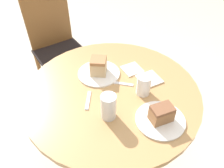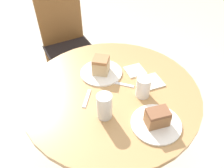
{
  "view_description": "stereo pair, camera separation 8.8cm",
  "coord_description": "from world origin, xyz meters",
  "px_view_note": "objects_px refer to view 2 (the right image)",
  "views": [
    {
      "loc": [
        -0.41,
        -0.76,
        1.55
      ],
      "look_at": [
        0.0,
        0.0,
        0.77
      ],
      "focal_mm": 35.0,
      "sensor_mm": 36.0,
      "label": 1
    },
    {
      "loc": [
        -0.33,
        -0.8,
        1.55
      ],
      "look_at": [
        0.0,
        0.0,
        0.77
      ],
      "focal_mm": 35.0,
      "sensor_mm": 36.0,
      "label": 2
    }
  ],
  "objects_px": {
    "plate_near": "(101,72)",
    "glass_water": "(105,107)",
    "chair": "(68,44)",
    "glass_lemonade": "(143,88)",
    "plate_far": "(156,124)",
    "cake_slice_far": "(157,117)",
    "cake_slice_near": "(101,65)"
  },
  "relations": [
    {
      "from": "plate_near",
      "to": "glass_water",
      "type": "relative_size",
      "value": 1.84
    },
    {
      "from": "chair",
      "to": "glass_lemonade",
      "type": "bearing_deg",
      "value": -85.88
    },
    {
      "from": "plate_far",
      "to": "cake_slice_far",
      "type": "relative_size",
      "value": 2.15
    },
    {
      "from": "plate_near",
      "to": "glass_lemonade",
      "type": "relative_size",
      "value": 2.19
    },
    {
      "from": "cake_slice_far",
      "to": "glass_water",
      "type": "relative_size",
      "value": 0.82
    },
    {
      "from": "chair",
      "to": "plate_near",
      "type": "relative_size",
      "value": 3.97
    },
    {
      "from": "glass_water",
      "to": "glass_lemonade",
      "type": "bearing_deg",
      "value": 13.43
    },
    {
      "from": "cake_slice_far",
      "to": "glass_lemonade",
      "type": "bearing_deg",
      "value": 80.28
    },
    {
      "from": "plate_near",
      "to": "glass_lemonade",
      "type": "xyz_separation_m",
      "value": [
        0.14,
        -0.25,
        0.04
      ]
    },
    {
      "from": "plate_far",
      "to": "cake_slice_far",
      "type": "height_order",
      "value": "cake_slice_far"
    },
    {
      "from": "plate_near",
      "to": "cake_slice_far",
      "type": "bearing_deg",
      "value": -76.93
    },
    {
      "from": "glass_water",
      "to": "cake_slice_far",
      "type": "bearing_deg",
      "value": -34.72
    },
    {
      "from": "cake_slice_near",
      "to": "glass_water",
      "type": "xyz_separation_m",
      "value": [
        -0.1,
        -0.31,
        0.0
      ]
    },
    {
      "from": "plate_far",
      "to": "glass_lemonade",
      "type": "distance_m",
      "value": 0.2
    },
    {
      "from": "cake_slice_far",
      "to": "glass_lemonade",
      "type": "xyz_separation_m",
      "value": [
        0.03,
        0.2,
        -0.0
      ]
    },
    {
      "from": "cake_slice_near",
      "to": "cake_slice_far",
      "type": "bearing_deg",
      "value": -76.93
    },
    {
      "from": "plate_far",
      "to": "glass_lemonade",
      "type": "height_order",
      "value": "glass_lemonade"
    },
    {
      "from": "plate_near",
      "to": "glass_water",
      "type": "height_order",
      "value": "glass_water"
    },
    {
      "from": "plate_far",
      "to": "plate_near",
      "type": "bearing_deg",
      "value": 103.07
    },
    {
      "from": "plate_far",
      "to": "cake_slice_near",
      "type": "bearing_deg",
      "value": 103.07
    },
    {
      "from": "cake_slice_near",
      "to": "cake_slice_far",
      "type": "xyz_separation_m",
      "value": [
        0.1,
        -0.45,
        -0.01
      ]
    },
    {
      "from": "cake_slice_near",
      "to": "glass_water",
      "type": "bearing_deg",
      "value": -107.26
    },
    {
      "from": "cake_slice_near",
      "to": "plate_far",
      "type": "bearing_deg",
      "value": -76.93
    },
    {
      "from": "cake_slice_near",
      "to": "glass_lemonade",
      "type": "relative_size",
      "value": 1.09
    },
    {
      "from": "glass_water",
      "to": "chair",
      "type": "bearing_deg",
      "value": 87.18
    },
    {
      "from": "cake_slice_near",
      "to": "glass_lemonade",
      "type": "distance_m",
      "value": 0.29
    },
    {
      "from": "plate_near",
      "to": "cake_slice_far",
      "type": "relative_size",
      "value": 2.25
    },
    {
      "from": "glass_lemonade",
      "to": "plate_far",
      "type": "bearing_deg",
      "value": -99.72
    },
    {
      "from": "plate_near",
      "to": "glass_water",
      "type": "bearing_deg",
      "value": -107.26
    },
    {
      "from": "glass_lemonade",
      "to": "cake_slice_near",
      "type": "bearing_deg",
      "value": 118.44
    },
    {
      "from": "plate_far",
      "to": "cake_slice_near",
      "type": "xyz_separation_m",
      "value": [
        -0.1,
        0.45,
        0.05
      ]
    },
    {
      "from": "plate_far",
      "to": "glass_water",
      "type": "distance_m",
      "value": 0.25
    }
  ]
}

